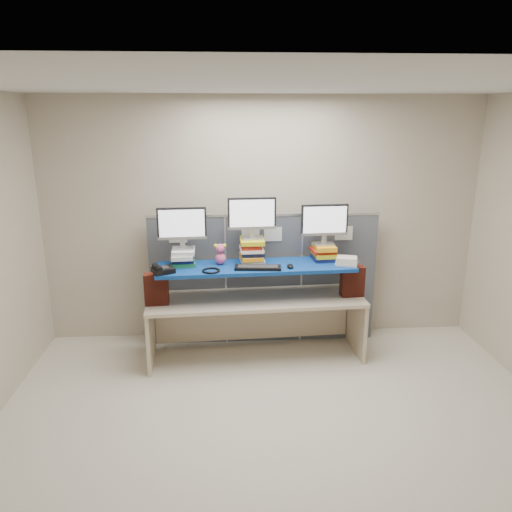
{
  "coord_description": "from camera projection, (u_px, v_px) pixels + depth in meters",
  "views": [
    {
      "loc": [
        -0.43,
        -3.62,
        2.63
      ],
      "look_at": [
        -0.11,
        1.35,
        1.17
      ],
      "focal_mm": 35.0,
      "sensor_mm": 36.0,
      "label": 1
    }
  ],
  "objects": [
    {
      "name": "book_stack_right",
      "position": [
        323.0,
        252.0,
        5.4
      ],
      "size": [
        0.28,
        0.32,
        0.17
      ],
      "color": "#111A4C",
      "rests_on": "blue_board"
    },
    {
      "name": "desk_phone",
      "position": [
        162.0,
        270.0,
        4.97
      ],
      "size": [
        0.26,
        0.25,
        0.08
      ],
      "rotation": [
        0.0,
        0.0,
        0.48
      ],
      "color": "black",
      "rests_on": "blue_board"
    },
    {
      "name": "binder_stack",
      "position": [
        347.0,
        261.0,
        5.24
      ],
      "size": [
        0.27,
        0.24,
        0.08
      ],
      "rotation": [
        0.0,
        0.0,
        -0.31
      ],
      "color": "beige",
      "rests_on": "blue_board"
    },
    {
      "name": "monitor_left",
      "position": [
        182.0,
        226.0,
        5.13
      ],
      "size": [
        0.51,
        0.15,
        0.44
      ],
      "rotation": [
        0.0,
        0.0,
        0.05
      ],
      "color": "#99999D",
      "rests_on": "book_stack_left"
    },
    {
      "name": "book_stack_center",
      "position": [
        252.0,
        251.0,
        5.3
      ],
      "size": [
        0.27,
        0.32,
        0.26
      ],
      "color": "silver",
      "rests_on": "blue_board"
    },
    {
      "name": "keyboard",
      "position": [
        258.0,
        268.0,
        5.1
      ],
      "size": [
        0.48,
        0.2,
        0.03
      ],
      "rotation": [
        0.0,
        0.0,
        -0.09
      ],
      "color": "black",
      "rests_on": "blue_board"
    },
    {
      "name": "blue_board",
      "position": [
        256.0,
        267.0,
        5.23
      ],
      "size": [
        2.09,
        0.63,
        0.04
      ],
      "primitive_type": "cube",
      "rotation": [
        0.0,
        0.0,
        0.05
      ],
      "color": "navy",
      "rests_on": "brick_pier_left"
    },
    {
      "name": "mouse",
      "position": [
        290.0,
        266.0,
        5.13
      ],
      "size": [
        0.11,
        0.13,
        0.04
      ],
      "primitive_type": "ellipsoid",
      "rotation": [
        0.0,
        0.0,
        0.39
      ],
      "color": "black",
      "rests_on": "blue_board"
    },
    {
      "name": "cubicle_partition",
      "position": [
        264.0,
        279.0,
        5.72
      ],
      "size": [
        2.6,
        0.06,
        1.53
      ],
      "color": "#484D55",
      "rests_on": "ground"
    },
    {
      "name": "brick_pier_left",
      "position": [
        157.0,
        289.0,
        5.12
      ],
      "size": [
        0.25,
        0.14,
        0.33
      ],
      "primitive_type": "cube",
      "rotation": [
        0.0,
        0.0,
        0.05
      ],
      "color": "maroon",
      "rests_on": "desk"
    },
    {
      "name": "desk",
      "position": [
        256.0,
        310.0,
        5.37
      ],
      "size": [
        2.33,
        0.79,
        0.7
      ],
      "rotation": [
        0.0,
        0.0,
        0.05
      ],
      "color": "beige",
      "rests_on": "ground"
    },
    {
      "name": "monitor_right",
      "position": [
        324.0,
        222.0,
        5.3
      ],
      "size": [
        0.51,
        0.15,
        0.44
      ],
      "rotation": [
        0.0,
        0.0,
        0.05
      ],
      "color": "#99999D",
      "rests_on": "book_stack_right"
    },
    {
      "name": "headset",
      "position": [
        211.0,
        271.0,
        5.02
      ],
      "size": [
        0.22,
        0.22,
        0.02
      ],
      "primitive_type": "torus",
      "rotation": [
        0.0,
        0.0,
        -0.2
      ],
      "color": "black",
      "rests_on": "blue_board"
    },
    {
      "name": "book_stack_left",
      "position": [
        183.0,
        257.0,
        5.23
      ],
      "size": [
        0.27,
        0.32,
        0.17
      ],
      "color": "#1C6C39",
      "rests_on": "blue_board"
    },
    {
      "name": "room",
      "position": [
        282.0,
        276.0,
        3.84
      ],
      "size": [
        5.0,
        4.0,
        2.8
      ],
      "color": "beige",
      "rests_on": "ground"
    },
    {
      "name": "brick_pier_right",
      "position": [
        352.0,
        281.0,
        5.35
      ],
      "size": [
        0.25,
        0.14,
        0.33
      ],
      "primitive_type": "cube",
      "rotation": [
        0.0,
        0.0,
        0.05
      ],
      "color": "maroon",
      "rests_on": "desk"
    },
    {
      "name": "monitor_center",
      "position": [
        252.0,
        216.0,
        5.19
      ],
      "size": [
        0.51,
        0.15,
        0.44
      ],
      "rotation": [
        0.0,
        0.0,
        0.05
      ],
      "color": "#99999D",
      "rests_on": "book_stack_center"
    },
    {
      "name": "plush_toy",
      "position": [
        220.0,
        254.0,
        5.22
      ],
      "size": [
        0.13,
        0.1,
        0.23
      ],
      "rotation": [
        0.0,
        0.0,
        0.07
      ],
      "color": "#EA598A",
      "rests_on": "blue_board"
    }
  ]
}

